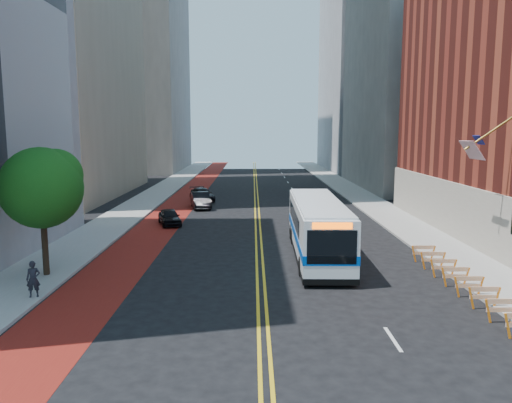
{
  "coord_description": "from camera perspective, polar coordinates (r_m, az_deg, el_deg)",
  "views": [
    {
      "loc": [
        -0.4,
        -19.57,
        7.7
      ],
      "look_at": [
        -0.23,
        8.0,
        3.74
      ],
      "focal_mm": 35.0,
      "sensor_mm": 36.0,
      "label": 1
    }
  ],
  "objects": [
    {
      "name": "ground",
      "position": [
        21.04,
        0.78,
        -13.3
      ],
      "size": [
        160.0,
        160.0,
        0.0
      ],
      "primitive_type": "plane",
      "color": "black",
      "rests_on": "ground"
    },
    {
      "name": "sidewalk_left",
      "position": [
        51.48,
        -13.38,
        -0.56
      ],
      "size": [
        4.0,
        140.0,
        0.15
      ],
      "primitive_type": "cube",
      "color": "gray",
      "rests_on": "ground"
    },
    {
      "name": "sidewalk_right",
      "position": [
        51.66,
        13.53,
        -0.54
      ],
      "size": [
        4.0,
        140.0,
        0.15
      ],
      "primitive_type": "cube",
      "color": "gray",
      "rests_on": "ground"
    },
    {
      "name": "bus_lane_paint",
      "position": [
        50.75,
        -9.09,
        -0.65
      ],
      "size": [
        3.6,
        140.0,
        0.01
      ],
      "primitive_type": "cube",
      "color": "maroon",
      "rests_on": "ground"
    },
    {
      "name": "center_line_inner",
      "position": [
        50.16,
        -0.11,
        -0.65
      ],
      "size": [
        0.14,
        140.0,
        0.01
      ],
      "primitive_type": "cube",
      "color": "gold",
      "rests_on": "ground"
    },
    {
      "name": "center_line_outer",
      "position": [
        50.17,
        0.3,
        -0.64
      ],
      "size": [
        0.14,
        140.0,
        0.01
      ],
      "primitive_type": "cube",
      "color": "gold",
      "rests_on": "ground"
    },
    {
      "name": "lane_dashes",
      "position": [
        58.31,
        4.75,
        0.57
      ],
      "size": [
        0.14,
        98.2,
        0.01
      ],
      "color": "silver",
      "rests_on": "ground"
    },
    {
      "name": "midrise_right_near",
      "position": [
        72.56,
        19.38,
        17.5
      ],
      "size": [
        18.0,
        26.0,
        40.0
      ],
      "primitive_type": "cube",
      "color": "slate",
      "rests_on": "ground"
    },
    {
      "name": "midrise_right_far",
      "position": [
        102.5,
        14.21,
        19.08
      ],
      "size": [
        20.0,
        28.0,
        55.0
      ],
      "primitive_type": "cube",
      "color": "gray",
      "rests_on": "ground"
    },
    {
      "name": "construction_barriers",
      "position": [
        26.04,
        22.47,
        -8.11
      ],
      "size": [
        1.42,
        10.91,
        1.0
      ],
      "color": "orange",
      "rests_on": "ground"
    },
    {
      "name": "street_tree",
      "position": [
        27.95,
        -23.2,
        1.79
      ],
      "size": [
        4.2,
        4.2,
        6.7
      ],
      "color": "black",
      "rests_on": "sidewalk_left"
    },
    {
      "name": "transit_bus",
      "position": [
        30.67,
        7.03,
        -2.94
      ],
      "size": [
        3.05,
        12.75,
        3.49
      ],
      "rotation": [
        0.0,
        0.0,
        -0.02
      ],
      "color": "silver",
      "rests_on": "ground"
    },
    {
      "name": "car_a",
      "position": [
        41.39,
        -9.86,
        -1.75
      ],
      "size": [
        2.65,
        4.11,
        1.3
      ],
      "primitive_type": "imported",
      "rotation": [
        0.0,
        0.0,
        0.32
      ],
      "color": "black",
      "rests_on": "ground"
    },
    {
      "name": "car_b",
      "position": [
        49.79,
        -6.34,
        0.15
      ],
      "size": [
        2.62,
        5.01,
        1.57
      ],
      "primitive_type": "imported",
      "rotation": [
        0.0,
        0.0,
        0.21
      ],
      "color": "black",
      "rests_on": "ground"
    },
    {
      "name": "car_c",
      "position": [
        54.74,
        -6.19,
        0.78
      ],
      "size": [
        3.51,
        5.18,
        1.39
      ],
      "primitive_type": "imported",
      "rotation": [
        0.0,
        0.0,
        0.36
      ],
      "color": "black",
      "rests_on": "ground"
    },
    {
      "name": "pedestrian",
      "position": [
        25.07,
        -24.1,
        -8.1
      ],
      "size": [
        0.68,
        0.53,
        1.66
      ],
      "primitive_type": "imported",
      "rotation": [
        0.0,
        0.0,
        0.23
      ],
      "color": "black",
      "rests_on": "sidewalk_left"
    }
  ]
}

